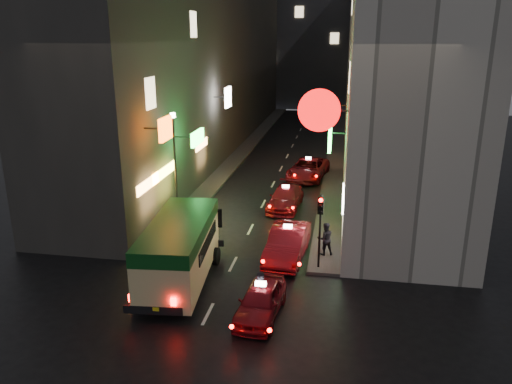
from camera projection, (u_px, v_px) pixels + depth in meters
The scene contains 15 objects.
ground at pixel (174, 381), 15.54m from camera, with size 120.00×120.00×0.00m, color black.
building_left at pixel (207, 51), 46.12m from camera, with size 7.51×52.00×18.00m.
building_right at pixel (384, 52), 43.48m from camera, with size 8.32×52.00×18.00m.
building_far at pixel (315, 31), 74.29m from camera, with size 30.00×10.00×22.00m, color #333439.
sidewalk_left at pixel (247, 147), 48.17m from camera, with size 1.50×52.00×0.15m, color #42403E.
sidewalk_right at pixel (336, 150), 46.77m from camera, with size 1.50×52.00×0.15m, color #42403E.
minibus at pixel (180, 245), 21.19m from camera, with size 2.90×6.80×2.85m.
taxi_near at pixel (261, 298), 18.98m from camera, with size 2.29×4.81×1.65m.
taxi_second at pixel (288, 241), 23.95m from camera, with size 2.72×5.79×1.96m.
taxi_third at pixel (286, 196), 31.02m from camera, with size 2.28×4.94×1.71m.
taxi_far at pixel (308, 167), 37.47m from camera, with size 3.06×5.73×1.90m.
pedestrian_crossing at pixel (261, 290), 19.09m from camera, with size 0.65×0.42×1.98m, color black.
pedestrian_sidewalk at pixel (325, 237), 23.96m from camera, with size 0.69×0.43×1.84m, color black.
traffic_light at pixel (320, 216), 22.04m from camera, with size 0.26×0.43×3.50m.
lamp_post at pixel (175, 161), 27.34m from camera, with size 0.28×0.28×6.22m.
Camera 1 is at (4.78, -12.42, 10.28)m, focal length 35.00 mm.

